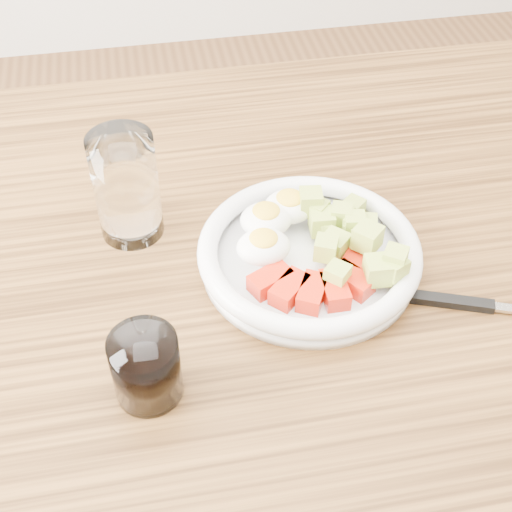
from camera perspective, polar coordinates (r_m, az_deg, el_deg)
The scene contains 5 objects.
dining_table at distance 0.85m, azimuth 0.80°, elevation -6.68°, with size 1.50×0.90×0.77m.
bowl at distance 0.77m, azimuth 4.26°, elevation 0.46°, with size 0.24×0.24×0.06m.
fork at distance 0.77m, azimuth 16.99°, elevation -3.71°, with size 0.20×0.09×0.01m.
water_glass at distance 0.80m, azimuth -10.34°, elevation 5.47°, with size 0.07×0.07×0.13m, color white.
coffee_glass at distance 0.66m, azimuth -8.78°, elevation -8.81°, with size 0.06×0.06×0.07m.
Camera 1 is at (-0.11, -0.52, 1.33)m, focal length 50.00 mm.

